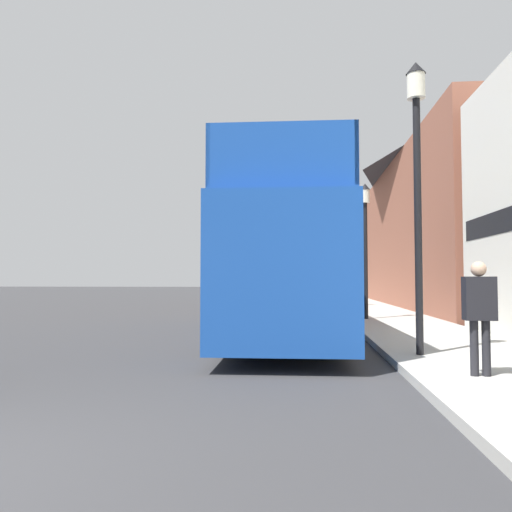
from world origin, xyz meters
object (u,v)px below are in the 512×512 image
(tour_bus, at_px, (286,265))
(parked_car_ahead_of_bus, at_px, (311,299))
(pedestrian_third, at_px, (479,307))
(lamp_post_nearest, at_px, (417,154))
(lamp_post_second, at_px, (365,225))
(lamp_post_third, at_px, (341,245))

(tour_bus, bearing_deg, parked_car_ahead_of_bus, 83.21)
(pedestrian_third, bearing_deg, parked_car_ahead_of_bus, 98.97)
(lamp_post_nearest, xyz_separation_m, lamp_post_second, (0.08, 8.02, -0.40))
(pedestrian_third, distance_m, lamp_post_nearest, 3.26)
(pedestrian_third, height_order, lamp_post_third, lamp_post_third)
(lamp_post_nearest, relative_size, lamp_post_third, 1.20)
(tour_bus, height_order, lamp_post_nearest, lamp_post_nearest)
(tour_bus, xyz_separation_m, pedestrian_third, (2.85, -5.52, -0.75))
(tour_bus, relative_size, parked_car_ahead_of_bus, 2.25)
(tour_bus, height_order, lamp_post_second, lamp_post_second)
(tour_bus, distance_m, lamp_post_nearest, 4.76)
(pedestrian_third, bearing_deg, lamp_post_third, 91.60)
(tour_bus, relative_size, lamp_post_nearest, 1.92)
(parked_car_ahead_of_bus, distance_m, pedestrian_third, 13.36)
(lamp_post_second, height_order, lamp_post_third, lamp_post_second)
(pedestrian_third, bearing_deg, lamp_post_nearest, 101.13)
(lamp_post_nearest, xyz_separation_m, lamp_post_third, (-0.13, 16.04, -0.54))
(pedestrian_third, bearing_deg, lamp_post_second, 91.68)
(pedestrian_third, relative_size, lamp_post_third, 0.36)
(tour_bus, relative_size, lamp_post_third, 2.31)
(tour_bus, relative_size, pedestrian_third, 6.43)
(pedestrian_third, distance_m, lamp_post_third, 18.07)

